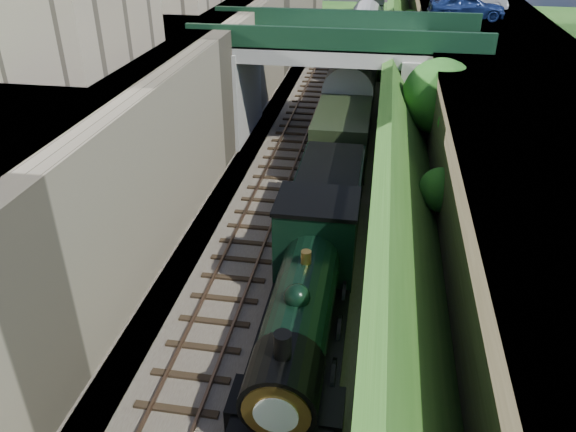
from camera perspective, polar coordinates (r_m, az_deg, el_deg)
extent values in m
cube|color=#473F38|center=(31.43, 3.22, 5.24)|extent=(10.00, 90.00, 0.20)
cube|color=#756B56|center=(31.24, -6.88, 11.60)|extent=(1.00, 90.00, 7.00)
cube|color=#262628|center=(32.37, -12.97, 11.70)|extent=(6.00, 90.00, 7.00)
cube|color=#262628|center=(30.87, 21.40, 8.83)|extent=(8.00, 90.00, 6.25)
cube|color=#1E4714|center=(30.38, 12.88, 8.96)|extent=(4.02, 90.00, 6.36)
sphere|color=#194C14|center=(16.94, 12.76, -10.85)|extent=(1.36, 1.36, 1.36)
sphere|color=#194C14|center=(19.66, 11.02, -6.88)|extent=(1.61, 1.61, 1.61)
sphere|color=#194C14|center=(21.26, 15.28, 2.58)|extent=(1.66, 1.66, 1.66)
sphere|color=#194C14|center=(24.40, 16.85, 9.03)|extent=(1.61, 1.61, 1.61)
sphere|color=#194C14|center=(28.19, 11.00, 4.84)|extent=(2.22, 2.22, 2.22)
sphere|color=#194C14|center=(29.14, 14.50, 10.51)|extent=(2.32, 2.32, 2.32)
sphere|color=#194C14|center=(32.66, 15.21, 13.93)|extent=(1.69, 1.69, 1.69)
sphere|color=#194C14|center=(35.52, 12.80, 12.48)|extent=(2.19, 2.19, 2.19)
sphere|color=#194C14|center=(38.30, 11.29, 11.85)|extent=(1.54, 1.54, 1.54)
sphere|color=#194C14|center=(41.21, 14.11, 16.77)|extent=(2.11, 2.11, 2.11)
sphere|color=#194C14|center=(44.19, 12.25, 15.50)|extent=(2.13, 2.13, 2.13)
sphere|color=#194C14|center=(47.33, 10.24, 13.85)|extent=(2.03, 2.03, 2.03)
sphere|color=#194C14|center=(50.88, 12.12, 17.32)|extent=(2.38, 2.38, 2.38)
sphere|color=#194C14|center=(52.44, 13.12, 18.97)|extent=(1.34, 1.34, 1.34)
sphere|color=#194C14|center=(55.93, 12.29, 18.72)|extent=(2.15, 2.15, 2.15)
sphere|color=#194C14|center=(59.49, 11.69, 18.68)|extent=(1.73, 1.73, 1.73)
sphere|color=#194C14|center=(63.03, 11.15, 18.62)|extent=(1.38, 1.38, 1.38)
sphere|color=#194C14|center=(64.92, 10.39, 17.95)|extent=(1.90, 1.90, 1.90)
cube|color=black|center=(31.63, -0.39, 5.71)|extent=(2.50, 90.00, 0.07)
cube|color=brown|center=(31.72, -1.67, 5.95)|extent=(0.08, 90.00, 0.14)
cube|color=brown|center=(31.49, 0.91, 5.79)|extent=(0.08, 90.00, 0.14)
cube|color=black|center=(31.29, 5.42, 5.30)|extent=(2.50, 90.00, 0.07)
cube|color=brown|center=(31.30, 4.12, 5.56)|extent=(0.08, 90.00, 0.14)
cube|color=brown|center=(31.21, 6.75, 5.36)|extent=(0.08, 90.00, 0.14)
cube|color=gray|center=(33.44, 5.23, 16.76)|extent=(16.00, 6.00, 0.90)
cube|color=#133420|center=(30.46, 4.82, 17.38)|extent=(16.00, 0.30, 1.20)
cube|color=#133420|center=(36.04, 5.71, 19.19)|extent=(16.00, 0.30, 1.20)
cube|color=gray|center=(35.12, -5.02, 12.57)|extent=(1.40, 6.40, 5.70)
cube|color=gray|center=(34.14, 13.04, 11.45)|extent=(2.40, 6.40, 5.70)
cube|color=gray|center=(26.09, -20.42, 19.04)|extent=(4.00, 8.00, 4.00)
cylinder|color=black|center=(29.05, 14.45, 6.75)|extent=(0.30, 0.30, 4.40)
sphere|color=#194C14|center=(28.20, 15.11, 11.63)|extent=(3.60, 3.60, 3.60)
sphere|color=#194C14|center=(29.18, 15.85, 10.87)|extent=(2.40, 2.40, 2.40)
imported|color=navy|center=(40.02, 17.68, 19.66)|extent=(4.90, 2.22, 1.63)
imported|color=silver|center=(43.91, 18.64, 20.09)|extent=(4.21, 1.80, 1.35)
cube|color=black|center=(18.11, 1.25, -13.87)|extent=(2.40, 8.40, 0.60)
cube|color=black|center=(18.49, 1.73, -10.53)|extent=(2.70, 10.00, 0.35)
cylinder|color=black|center=(17.05, 1.41, -8.87)|extent=(1.90, 5.60, 1.90)
cylinder|color=black|center=(14.63, -0.53, -16.77)|extent=(1.96, 1.80, 1.96)
cylinder|color=white|center=(13.98, -1.28, -19.62)|extent=(1.10, 0.05, 1.10)
cylinder|color=black|center=(13.79, -0.56, -13.31)|extent=(0.44, 0.44, 0.90)
sphere|color=black|center=(15.66, 0.92, -8.22)|extent=(0.76, 0.76, 0.76)
cylinder|color=#A57F33|center=(17.05, 1.85, -4.32)|extent=(0.32, 0.32, 0.50)
cube|color=black|center=(19.91, 2.92, -2.20)|extent=(2.75, 2.40, 2.80)
cube|color=black|center=(19.19, 3.02, 1.50)|extent=(2.85, 2.50, 0.15)
cube|color=black|center=(16.25, -4.77, -18.61)|extent=(0.60, 1.40, 0.90)
cube|color=black|center=(15.97, 4.52, -19.72)|extent=(0.60, 1.40, 0.90)
cube|color=black|center=(24.72, 4.04, -0.99)|extent=(2.30, 6.00, 0.50)
cube|color=black|center=(24.59, 4.06, -0.49)|extent=(2.60, 6.00, 0.50)
cube|color=black|center=(24.02, 4.16, 2.00)|extent=(2.70, 6.00, 2.40)
cube|color=black|center=(23.48, 4.27, 4.71)|extent=(2.50, 5.60, 0.20)
cube|color=black|center=(36.16, 6.15, 8.92)|extent=(2.30, 17.00, 0.40)
cube|color=black|center=(36.07, 6.17, 9.29)|extent=(2.50, 17.00, 0.50)
cube|color=black|center=(35.59, 6.30, 11.56)|extent=(2.80, 18.00, 2.70)
cube|color=slate|center=(35.17, 6.43, 13.88)|extent=(2.90, 18.00, 0.50)
cube|color=black|center=(54.18, 7.65, 15.71)|extent=(2.30, 17.00, 0.40)
cube|color=black|center=(54.12, 7.66, 15.97)|extent=(2.50, 17.00, 0.50)
cube|color=black|center=(53.80, 7.77, 17.52)|extent=(2.80, 18.00, 2.70)
cube|color=slate|center=(53.52, 7.89, 19.09)|extent=(2.90, 18.00, 0.50)
cube|color=black|center=(72.59, 8.43, 19.09)|extent=(2.30, 17.00, 0.40)
cube|color=black|center=(72.55, 8.44, 19.28)|extent=(2.50, 17.00, 0.50)
cube|color=black|center=(72.31, 8.53, 20.45)|extent=(2.80, 18.00, 2.70)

